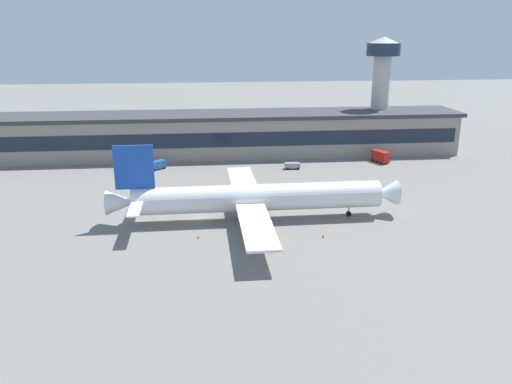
{
  "coord_description": "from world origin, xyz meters",
  "views": [
    {
      "loc": [
        1.6,
        -105.48,
        39.23
      ],
      "look_at": [
        12.76,
        1.68,
        5.0
      ],
      "focal_mm": 35.99,
      "sensor_mm": 36.0,
      "label": 1
    }
  ],
  "objects_px": {
    "airliner": "(254,198)",
    "control_tower": "(381,81)",
    "crew_van": "(157,165)",
    "traffic_cone_0": "(198,237)",
    "stair_truck": "(381,156)",
    "follow_me_car": "(292,165)",
    "traffic_cone_1": "(323,236)"
  },
  "relations": [
    {
      "from": "control_tower",
      "to": "crew_van",
      "type": "relative_size",
      "value": 6.94
    },
    {
      "from": "stair_truck",
      "to": "follow_me_car",
      "type": "bearing_deg",
      "value": -170.5
    },
    {
      "from": "crew_van",
      "to": "traffic_cone_0",
      "type": "distance_m",
      "value": 54.79
    },
    {
      "from": "control_tower",
      "to": "crew_van",
      "type": "bearing_deg",
      "value": -164.27
    },
    {
      "from": "follow_me_car",
      "to": "control_tower",
      "type": "bearing_deg",
      "value": 35.47
    },
    {
      "from": "stair_truck",
      "to": "traffic_cone_0",
      "type": "bearing_deg",
      "value": -135.52
    },
    {
      "from": "control_tower",
      "to": "crew_van",
      "type": "distance_m",
      "value": 78.97
    },
    {
      "from": "follow_me_car",
      "to": "stair_truck",
      "type": "xyz_separation_m",
      "value": [
        28.47,
        4.76,
        0.89
      ]
    },
    {
      "from": "crew_van",
      "to": "traffic_cone_1",
      "type": "relative_size",
      "value": 7.53
    },
    {
      "from": "follow_me_car",
      "to": "traffic_cone_1",
      "type": "height_order",
      "value": "follow_me_car"
    },
    {
      "from": "stair_truck",
      "to": "traffic_cone_0",
      "type": "xyz_separation_m",
      "value": [
        -55.83,
        -54.82,
        -1.68
      ]
    },
    {
      "from": "airliner",
      "to": "control_tower",
      "type": "distance_m",
      "value": 83.3
    },
    {
      "from": "traffic_cone_1",
      "to": "traffic_cone_0",
      "type": "bearing_deg",
      "value": 174.9
    },
    {
      "from": "crew_van",
      "to": "control_tower",
      "type": "bearing_deg",
      "value": 15.73
    },
    {
      "from": "control_tower",
      "to": "follow_me_car",
      "type": "xyz_separation_m",
      "value": [
        -33.61,
        -23.95,
        -21.67
      ]
    },
    {
      "from": "airliner",
      "to": "crew_van",
      "type": "distance_m",
      "value": 50.57
    },
    {
      "from": "airliner",
      "to": "crew_van",
      "type": "bearing_deg",
      "value": 118.57
    },
    {
      "from": "traffic_cone_0",
      "to": "crew_van",
      "type": "bearing_deg",
      "value": 102.9
    },
    {
      "from": "traffic_cone_0",
      "to": "follow_me_car",
      "type": "bearing_deg",
      "value": 61.34
    },
    {
      "from": "crew_van",
      "to": "follow_me_car",
      "type": "bearing_deg",
      "value": -4.81
    },
    {
      "from": "follow_me_car",
      "to": "crew_van",
      "type": "height_order",
      "value": "crew_van"
    },
    {
      "from": "airliner",
      "to": "follow_me_car",
      "type": "relative_size",
      "value": 13.95
    },
    {
      "from": "stair_truck",
      "to": "control_tower",
      "type": "bearing_deg",
      "value": 75.0
    },
    {
      "from": "traffic_cone_0",
      "to": "traffic_cone_1",
      "type": "height_order",
      "value": "traffic_cone_1"
    },
    {
      "from": "crew_van",
      "to": "traffic_cone_0",
      "type": "relative_size",
      "value": 8.95
    },
    {
      "from": "airliner",
      "to": "traffic_cone_0",
      "type": "bearing_deg",
      "value": -142.63
    },
    {
      "from": "traffic_cone_0",
      "to": "control_tower",
      "type": "bearing_deg",
      "value": 50.52
    },
    {
      "from": "traffic_cone_1",
      "to": "crew_van",
      "type": "bearing_deg",
      "value": 123.51
    },
    {
      "from": "airliner",
      "to": "traffic_cone_1",
      "type": "distance_m",
      "value": 17.59
    },
    {
      "from": "crew_van",
      "to": "traffic_cone_0",
      "type": "height_order",
      "value": "crew_van"
    },
    {
      "from": "follow_me_car",
      "to": "stair_truck",
      "type": "bearing_deg",
      "value": 9.5
    },
    {
      "from": "follow_me_car",
      "to": "crew_van",
      "type": "xyz_separation_m",
      "value": [
        -39.58,
        3.33,
        0.37
      ]
    }
  ]
}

